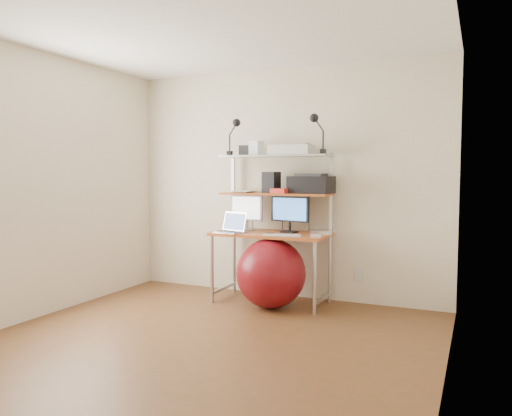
{
  "coord_description": "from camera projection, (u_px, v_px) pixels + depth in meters",
  "views": [
    {
      "loc": [
        1.98,
        -3.34,
        1.36
      ],
      "look_at": [
        -0.04,
        1.15,
        1.02
      ],
      "focal_mm": 35.0,
      "sensor_mm": 36.0,
      "label": 1
    }
  ],
  "objects": [
    {
      "name": "box_grey",
      "position": [
        245.0,
        150.0,
        5.43
      ],
      "size": [
        0.13,
        0.13,
        0.11
      ],
      "primitive_type": "cube",
      "rotation": [
        0.0,
        0.0,
        0.19
      ],
      "color": "#2F2F32",
      "rests_on": "top_shelf"
    },
    {
      "name": "wall_outlet",
      "position": [
        359.0,
        275.0,
        5.2
      ],
      "size": [
        0.08,
        0.01,
        0.12
      ],
      "primitive_type": "cube",
      "color": "silver",
      "rests_on": "room"
    },
    {
      "name": "clip_lamp_right",
      "position": [
        316.0,
        124.0,
        4.97
      ],
      "size": [
        0.16,
        0.09,
        0.4
      ],
      "color": "black",
      "rests_on": "top_shelf"
    },
    {
      "name": "mouse",
      "position": [
        316.0,
        236.0,
        4.82
      ],
      "size": [
        0.11,
        0.08,
        0.03
      ],
      "primitive_type": "cube",
      "rotation": [
        0.0,
        0.0,
        0.25
      ],
      "color": "silver",
      "rests_on": "desktop"
    },
    {
      "name": "nas_cube",
      "position": [
        271.0,
        182.0,
        5.32
      ],
      "size": [
        0.17,
        0.17,
        0.22
      ],
      "primitive_type": "cube",
      "rotation": [
        0.0,
        0.0,
        -0.15
      ],
      "color": "black",
      "rests_on": "mid_shelf"
    },
    {
      "name": "exercise_ball",
      "position": [
        271.0,
        273.0,
        5.02
      ],
      "size": [
        0.7,
        0.7,
        0.7
      ],
      "primitive_type": "sphere",
      "color": "maroon",
      "rests_on": "floor"
    },
    {
      "name": "laptop",
      "position": [
        232.0,
        228.0,
        5.22
      ],
      "size": [
        0.36,
        0.32,
        0.27
      ],
      "rotation": [
        0.0,
        0.0,
        -0.27
      ],
      "color": "silver",
      "rests_on": "desktop"
    },
    {
      "name": "box_white",
      "position": [
        256.0,
        148.0,
        5.35
      ],
      "size": [
        0.16,
        0.14,
        0.15
      ],
      "primitive_type": "cube",
      "rotation": [
        0.0,
        0.0,
        -0.31
      ],
      "color": "silver",
      "rests_on": "top_shelf"
    },
    {
      "name": "monitor_black",
      "position": [
        290.0,
        211.0,
        5.21
      ],
      "size": [
        0.44,
        0.15,
        0.44
      ],
      "rotation": [
        0.0,
        0.0,
        -0.17
      ],
      "color": "black",
      "rests_on": "desktop"
    },
    {
      "name": "monitor_silver",
      "position": [
        247.0,
        210.0,
        5.41
      ],
      "size": [
        0.37,
        0.13,
        0.41
      ],
      "rotation": [
        0.0,
        0.0,
        0.01
      ],
      "color": "#A9A9AE",
      "rests_on": "desktop"
    },
    {
      "name": "paper_stack",
      "position": [
        243.0,
        191.0,
        5.46
      ],
      "size": [
        0.29,
        0.35,
        0.02
      ],
      "color": "white",
      "rests_on": "mid_shelf"
    },
    {
      "name": "scanner",
      "position": [
        292.0,
        149.0,
        5.18
      ],
      "size": [
        0.44,
        0.29,
        0.11
      ],
      "rotation": [
        0.0,
        0.0,
        0.01
      ],
      "color": "silver",
      "rests_on": "top_shelf"
    },
    {
      "name": "clip_lamp_left",
      "position": [
        235.0,
        129.0,
        5.32
      ],
      "size": [
        0.15,
        0.09,
        0.39
      ],
      "color": "black",
      "rests_on": "top_shelf"
    },
    {
      "name": "room",
      "position": [
        200.0,
        187.0,
        3.85
      ],
      "size": [
        3.6,
        3.6,
        3.6
      ],
      "color": "brown",
      "rests_on": "ground"
    },
    {
      "name": "mac_mini",
      "position": [
        321.0,
        232.0,
        5.08
      ],
      "size": [
        0.27,
        0.27,
        0.04
      ],
      "primitive_type": "cube",
      "rotation": [
        0.0,
        0.0,
        0.35
      ],
      "color": "silver",
      "rests_on": "desktop"
    },
    {
      "name": "computer_desk",
      "position": [
        273.0,
        212.0,
        5.24
      ],
      "size": [
        1.2,
        0.6,
        1.57
      ],
      "color": "#B64C23",
      "rests_on": "ground"
    },
    {
      "name": "red_box",
      "position": [
        280.0,
        191.0,
        5.16
      ],
      "size": [
        0.2,
        0.16,
        0.05
      ],
      "primitive_type": "cube",
      "rotation": [
        0.0,
        0.0,
        -0.23
      ],
      "color": "red",
      "rests_on": "mid_shelf"
    },
    {
      "name": "phone",
      "position": [
        269.0,
        234.0,
        5.04
      ],
      "size": [
        0.07,
        0.13,
        0.01
      ],
      "primitive_type": "cube",
      "rotation": [
        0.0,
        0.0,
        0.04
      ],
      "color": "black",
      "rests_on": "desktop"
    },
    {
      "name": "printer",
      "position": [
        311.0,
        184.0,
        5.15
      ],
      "size": [
        0.46,
        0.33,
        0.21
      ],
      "rotation": [
        0.0,
        0.0,
        -0.09
      ],
      "color": "black",
      "rests_on": "mid_shelf"
    },
    {
      "name": "keyboard",
      "position": [
        282.0,
        235.0,
        4.95
      ],
      "size": [
        0.39,
        0.19,
        0.01
      ],
      "primitive_type": "cube",
      "rotation": [
        0.0,
        0.0,
        0.24
      ],
      "color": "silver",
      "rests_on": "desktop"
    }
  ]
}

